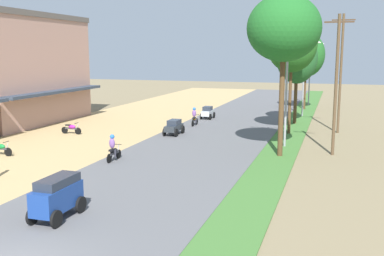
{
  "coord_description": "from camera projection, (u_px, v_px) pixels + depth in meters",
  "views": [
    {
      "loc": [
        9.14,
        -10.19,
        6.62
      ],
      "look_at": [
        -0.48,
        19.75,
        1.33
      ],
      "focal_mm": 42.3,
      "sensor_mm": 36.0,
      "label": 1
    }
  ],
  "objects": [
    {
      "name": "shophouse_mid",
      "position": [
        12.0,
        69.0,
        42.29
      ],
      "size": [
        9.91,
        13.69,
        10.1
      ],
      "color": "tan",
      "rests_on": "ground"
    },
    {
      "name": "parked_motorbike_third",
      "position": [
        0.0,
        148.0,
        28.95
      ],
      "size": [
        1.8,
        0.54,
        0.94
      ],
      "color": "black",
      "rests_on": "dirt_shoulder"
    },
    {
      "name": "parked_motorbike_fourth",
      "position": [
        71.0,
        128.0,
        36.58
      ],
      "size": [
        1.8,
        0.54,
        0.94
      ],
      "color": "black",
      "rests_on": "dirt_shoulder"
    },
    {
      "name": "median_tree_nearest",
      "position": [
        284.0,
        29.0,
        27.7
      ],
      "size": [
        4.55,
        4.55,
        10.08
      ],
      "color": "#4C351E",
      "rests_on": "median_strip"
    },
    {
      "name": "median_tree_second",
      "position": [
        292.0,
        43.0,
        35.79
      ],
      "size": [
        3.99,
        3.99,
        9.57
      ],
      "color": "#4C351E",
      "rests_on": "median_strip"
    },
    {
      "name": "median_tree_third",
      "position": [
        297.0,
        58.0,
        41.23
      ],
      "size": [
        3.69,
        3.69,
        8.38
      ],
      "color": "#4C351E",
      "rests_on": "median_strip"
    },
    {
      "name": "median_tree_fourth",
      "position": [
        306.0,
        55.0,
        51.79
      ],
      "size": [
        4.18,
        4.18,
        8.76
      ],
      "color": "#4C351E",
      "rests_on": "median_strip"
    },
    {
      "name": "streetlamp_near",
      "position": [
        287.0,
        79.0,
        31.16
      ],
      "size": [
        3.16,
        0.2,
        8.22
      ],
      "color": "gray",
      "rests_on": "median_strip"
    },
    {
      "name": "streetlamp_mid",
      "position": [
        304.0,
        73.0,
        46.43
      ],
      "size": [
        3.16,
        0.2,
        7.74
      ],
      "color": "gray",
      "rests_on": "median_strip"
    },
    {
      "name": "streetlamp_far",
      "position": [
        310.0,
        69.0,
        56.02
      ],
      "size": [
        3.16,
        0.2,
        7.8
      ],
      "color": "gray",
      "rests_on": "median_strip"
    },
    {
      "name": "utility_pole_near",
      "position": [
        336.0,
        83.0,
        28.72
      ],
      "size": [
        1.8,
        0.2,
        8.98
      ],
      "color": "brown",
      "rests_on": "ground"
    },
    {
      "name": "utility_pole_far",
      "position": [
        341.0,
        72.0,
        36.71
      ],
      "size": [
        1.8,
        0.2,
        9.66
      ],
      "color": "brown",
      "rests_on": "ground"
    },
    {
      "name": "car_van_blue",
      "position": [
        57.0,
        195.0,
        17.88
      ],
      "size": [
        1.19,
        2.41,
        1.67
      ],
      "color": "navy",
      "rests_on": "road_strip"
    },
    {
      "name": "car_sedan_charcoal",
      "position": [
        174.0,
        126.0,
        36.19
      ],
      "size": [
        1.1,
        2.26,
        1.19
      ],
      "color": "#282D33",
      "rests_on": "road_strip"
    },
    {
      "name": "car_hatchback_silver",
      "position": [
        208.0,
        112.0,
        44.88
      ],
      "size": [
        1.04,
        2.0,
        1.23
      ],
      "color": "#B7BCC1",
      "rests_on": "road_strip"
    },
    {
      "name": "motorbike_foreground_rider",
      "position": [
        113.0,
        148.0,
        27.39
      ],
      "size": [
        0.54,
        1.8,
        1.66
      ],
      "color": "black",
      "rests_on": "road_strip"
    },
    {
      "name": "motorbike_ahead_second",
      "position": [
        195.0,
        117.0,
        40.68
      ],
      "size": [
        0.54,
        1.8,
        1.66
      ],
      "color": "black",
      "rests_on": "road_strip"
    }
  ]
}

